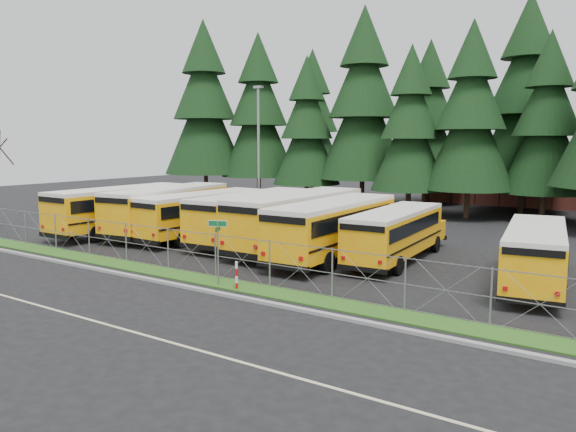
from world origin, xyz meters
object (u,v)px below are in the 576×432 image
object	(u,v)px
bus_2	(206,216)
bus_3	(256,218)
street_sign	(218,239)
light_standard	(259,149)
bus_east	(535,256)
bus_6	(398,235)
striped_bollard	(237,276)
bus_0	(126,210)
bus_5	(337,229)
bus_1	(172,211)
bus_4	(301,221)

from	to	relation	value
bus_2	bus_3	distance (m)	3.53
street_sign	light_standard	bearing A→B (deg)	121.79
bus_east	light_standard	world-z (taller)	light_standard
bus_6	striped_bollard	size ratio (longest dim) A/B	8.48
bus_east	street_sign	bearing A→B (deg)	-154.73
bus_0	light_standard	bearing A→B (deg)	65.40
bus_east	bus_3	bearing A→B (deg)	165.18
bus_6	bus_east	xyz separation A→B (m)	(6.81, -1.42, -0.05)
bus_0	bus_2	size ratio (longest dim) A/B	1.06
bus_3	light_standard	size ratio (longest dim) A/B	1.13
bus_3	bus_5	distance (m)	6.50
bus_0	bus_3	bearing A→B (deg)	13.04
street_sign	bus_3	bearing A→B (deg)	118.50
bus_5	bus_6	size ratio (longest dim) A/B	1.14
bus_5	bus_1	bearing A→B (deg)	174.74
light_standard	bus_east	bearing A→B (deg)	-22.31
bus_5	street_sign	size ratio (longest dim) A/B	4.14
bus_4	light_standard	xyz separation A→B (m)	(-8.43, 7.23, 3.91)
bus_0	bus_5	distance (m)	15.58
bus_5	bus_east	xyz separation A→B (m)	(9.69, -0.31, -0.24)
bus_5	street_sign	distance (m)	7.96
bus_2	bus_east	world-z (taller)	bus_2
bus_4	bus_3	bearing A→B (deg)	175.94
bus_0	bus_6	bearing A→B (deg)	5.76
bus_3	striped_bollard	world-z (taller)	bus_3
bus_2	striped_bollard	size ratio (longest dim) A/B	9.21
street_sign	bus_1	bearing A→B (deg)	143.26
bus_4	bus_6	xyz separation A→B (m)	(5.85, -0.00, -0.26)
bus_0	bus_4	size ratio (longest dim) A/B	0.97
striped_bollard	bus_east	bearing A→B (deg)	37.05
bus_3	bus_6	xyz separation A→B (m)	(9.24, -0.25, -0.17)
bus_0	street_sign	world-z (taller)	bus_0
bus_6	striped_bollard	distance (m)	9.58
bus_3	bus_0	bearing A→B (deg)	-169.29
bus_east	striped_bollard	bearing A→B (deg)	-151.86
bus_east	bus_1	bearing A→B (deg)	168.34
bus_6	bus_2	bearing A→B (deg)	177.86
street_sign	striped_bollard	bearing A→B (deg)	-3.19
bus_3	bus_5	size ratio (longest dim) A/B	0.99
bus_5	bus_east	world-z (taller)	bus_5
bus_1	bus_4	xyz separation A→B (m)	(9.93, 0.33, 0.04)
bus_6	bus_east	bearing A→B (deg)	-15.55
bus_6	bus_0	bearing A→B (deg)	-177.87
bus_1	bus_4	size ratio (longest dim) A/B	0.97
bus_5	bus_6	bearing A→B (deg)	19.13
bus_0	bus_3	size ratio (longest dim) A/B	1.02
bus_4	bus_5	bearing A→B (deg)	-20.40
bus_4	striped_bollard	xyz separation A→B (m)	(2.63, -8.99, -1.00)
bus_0	bus_2	world-z (taller)	bus_0
bus_5	light_standard	bearing A→B (deg)	141.97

